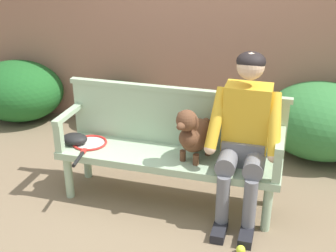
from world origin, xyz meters
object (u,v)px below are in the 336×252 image
Objects in this scene: tennis_racket at (89,144)px; baseball_glove at (75,139)px; garden_bench at (168,161)px; person_seated at (245,132)px; tennis_ball at (241,250)px; dog_on_bench at (194,133)px.

tennis_racket is 2.62× the size of baseball_glove.
garden_bench is 3.12× the size of tennis_racket.
tennis_racket is at bearing -179.27° from person_seated.
person_seated is at bearing 99.36° from tennis_ball.
baseball_glove is at bearing -179.70° from dog_on_bench.
tennis_ball is (1.36, -0.48, -0.41)m from tennis_racket.
tennis_ball is (0.46, -0.47, -0.63)m from dog_on_bench.
baseball_glove is 3.33× the size of tennis_ball.
person_seated is at bearing 0.73° from tennis_racket.
dog_on_bench reaches higher than tennis_racket.
person_seated reaches higher than tennis_racket.
garden_bench is at bearing 179.25° from person_seated.
tennis_racket is 1.50m from tennis_ball.
dog_on_bench is (0.21, -0.03, 0.28)m from garden_bench.
baseball_glove is at bearing -175.35° from tennis_racket.
dog_on_bench reaches higher than tennis_ball.
tennis_racket is at bearing 160.66° from tennis_ball.
tennis_racket reaches higher than tennis_ball.
baseball_glove is (-1.41, -0.03, -0.23)m from person_seated.
dog_on_bench is 0.79× the size of tennis_racket.
garden_bench is at bearing 2.02° from tennis_racket.
baseball_glove is (-0.81, -0.03, 0.10)m from garden_bench.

